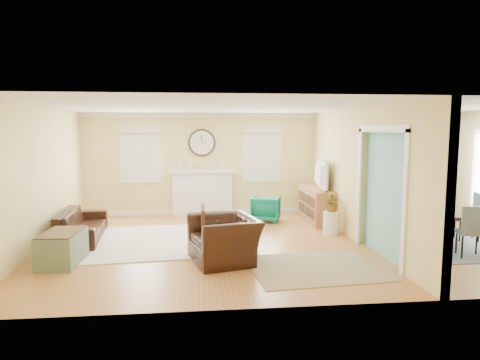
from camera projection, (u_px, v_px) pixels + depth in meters
name	position (u px, v px, depth m)	size (l,w,h in m)	color
floor	(282.00, 243.00, 8.31)	(9.00, 9.00, 0.00)	#A96629
wall_back	(260.00, 164.00, 11.12)	(9.00, 0.02, 2.60)	#DEC671
wall_front	(333.00, 203.00, 5.19)	(9.00, 0.02, 2.60)	#DEC671
wall_left	(38.00, 179.00, 7.69)	(0.02, 6.00, 2.60)	#DEC671
ceiling	(284.00, 107.00, 8.00)	(9.00, 6.00, 0.02)	white
partition	(354.00, 171.00, 8.58)	(0.17, 6.00, 2.60)	#DEC671
fireplace	(202.00, 192.00, 10.93)	(1.70, 0.30, 1.17)	white
wall_clock	(202.00, 143.00, 10.87)	(0.70, 0.07, 0.70)	#4F3221
window_left	(140.00, 151.00, 10.72)	(1.05, 0.13, 1.42)	white
window_right	(262.00, 150.00, 11.03)	(1.05, 0.13, 1.42)	white
pendant	(435.00, 129.00, 8.36)	(0.30, 0.30, 0.55)	gold
rug_cream	(169.00, 240.00, 8.45)	(3.09, 2.68, 0.02)	beige
rug_jute	(315.00, 268.00, 6.78)	(2.03, 1.66, 0.01)	#98895F
rug_grey	(434.00, 241.00, 8.38)	(2.25, 2.82, 0.01)	slate
sofa	(81.00, 225.00, 8.54)	(2.01, 0.79, 0.59)	black
eames_chair	(224.00, 239.00, 7.09)	(1.15, 1.01, 0.75)	black
green_chair	(266.00, 208.00, 10.23)	(0.65, 0.67, 0.61)	#016345
trunk	(62.00, 248.00, 6.95)	(0.62, 0.96, 0.54)	slate
credenza	(317.00, 205.00, 10.18)	(0.55, 1.63, 0.80)	#A76D41
tv	(317.00, 175.00, 10.10)	(1.13, 0.15, 0.65)	black
garden_stool	(331.00, 223.00, 8.96)	(0.32, 0.32, 0.47)	white
potted_plant	(331.00, 202.00, 8.91)	(0.39, 0.34, 0.43)	#337F33
dining_table	(435.00, 224.00, 8.34)	(1.96, 1.10, 0.69)	#4F3221
dining_chair_n	(408.00, 202.00, 9.34)	(0.54, 0.54, 1.03)	slate
dining_chair_s	(471.00, 226.00, 7.31)	(0.50, 0.50, 0.91)	slate
dining_chair_w	(406.00, 215.00, 8.28)	(0.43, 0.43, 0.92)	white
dining_chair_e	(467.00, 213.00, 8.43)	(0.52, 0.52, 0.94)	slate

